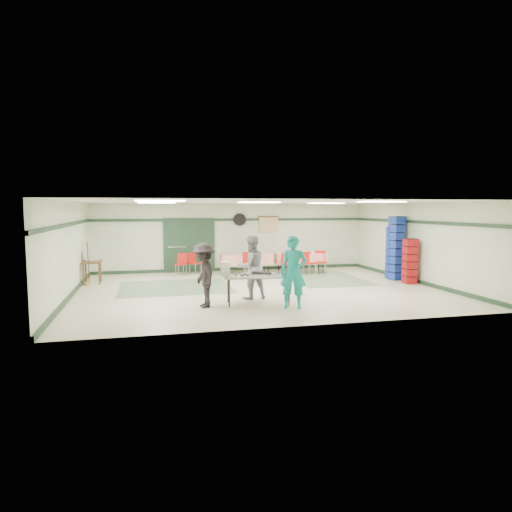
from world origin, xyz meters
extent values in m
plane|color=beige|center=(0.00, 0.00, 0.00)|extent=(11.00, 11.00, 0.00)
plane|color=white|center=(0.00, 0.00, 2.70)|extent=(11.00, 11.00, 0.00)
plane|color=silver|center=(0.00, 4.50, 1.35)|extent=(11.00, 0.00, 11.00)
plane|color=silver|center=(0.00, -4.50, 1.35)|extent=(11.00, 0.00, 11.00)
plane|color=silver|center=(-5.50, 0.00, 1.35)|extent=(0.00, 9.00, 9.00)
plane|color=silver|center=(5.50, 0.00, 1.35)|extent=(0.00, 9.00, 9.00)
cube|color=#1D3623|center=(0.00, 4.47, 2.05)|extent=(11.00, 0.06, 0.10)
cube|color=#1D3623|center=(0.00, 4.47, 0.06)|extent=(11.00, 0.06, 0.12)
cube|color=#1D3623|center=(-5.47, 0.00, 2.05)|extent=(0.06, 9.00, 0.10)
cube|color=#1D3623|center=(-5.47, 0.00, 0.06)|extent=(0.06, 9.00, 0.12)
cube|color=#1D3623|center=(5.47, 0.00, 2.05)|extent=(0.06, 9.00, 0.10)
cube|color=#1D3623|center=(5.47, 0.00, 0.06)|extent=(0.06, 9.00, 0.12)
cube|color=#5C7959|center=(-2.50, 1.00, 0.00)|extent=(3.50, 3.00, 0.01)
cube|color=#5C7959|center=(2.80, 1.50, 0.00)|extent=(2.50, 3.50, 0.01)
cube|color=#959895|center=(-2.20, 4.44, 1.05)|extent=(0.90, 0.06, 2.10)
cube|color=#959895|center=(-1.25, 4.44, 1.05)|extent=(0.90, 0.06, 2.10)
cube|color=#1D3623|center=(-1.73, 4.42, 1.05)|extent=(2.00, 0.03, 2.15)
cylinder|color=black|center=(0.30, 4.44, 2.05)|extent=(0.50, 0.10, 0.50)
cube|color=tan|center=(1.50, 4.44, 1.85)|extent=(0.80, 0.02, 0.60)
cube|color=#9F9F9B|center=(-0.54, -2.12, 0.74)|extent=(1.86, 0.92, 0.04)
cylinder|color=black|center=(-1.34, -2.31, 0.36)|extent=(0.04, 0.04, 0.72)
cylinder|color=black|center=(0.19, -2.49, 0.36)|extent=(0.04, 0.04, 0.72)
cylinder|color=black|center=(-1.28, -1.74, 0.36)|extent=(0.04, 0.04, 0.72)
cylinder|color=black|center=(0.26, -1.92, 0.36)|extent=(0.04, 0.04, 0.72)
cube|color=silver|center=(-0.06, -2.15, 0.77)|extent=(0.68, 0.54, 0.02)
cube|color=silver|center=(-0.62, -2.02, 0.77)|extent=(0.67, 0.54, 0.02)
cube|color=silver|center=(-1.07, -2.22, 0.77)|extent=(0.62, 0.50, 0.02)
cube|color=black|center=(-0.45, -2.10, 0.80)|extent=(0.52, 0.36, 0.08)
cube|color=white|center=(-1.39, -2.01, 0.94)|extent=(0.25, 0.23, 0.37)
imported|color=teal|center=(0.21, -2.77, 0.91)|extent=(0.78, 0.65, 1.83)
imported|color=#97979C|center=(-0.56, -1.36, 0.88)|extent=(0.98, 0.84, 1.77)
imported|color=black|center=(-1.96, -2.15, 0.82)|extent=(0.70, 1.11, 1.64)
cube|color=red|center=(2.52, 3.37, 0.74)|extent=(2.05, 1.06, 0.05)
cube|color=red|center=(2.52, 3.37, 0.55)|extent=(2.05, 1.08, 0.40)
cylinder|color=black|center=(1.67, 3.13, 0.36)|extent=(0.04, 0.04, 0.72)
cylinder|color=black|center=(3.30, 2.96, 0.36)|extent=(0.04, 0.04, 0.72)
cylinder|color=black|center=(1.74, 3.79, 0.36)|extent=(0.04, 0.04, 0.72)
cylinder|color=black|center=(3.37, 3.61, 0.36)|extent=(0.04, 0.04, 0.72)
cube|color=red|center=(0.32, 3.37, 0.74)|extent=(1.93, 0.86, 0.05)
cube|color=red|center=(0.32, 3.37, 0.55)|extent=(1.93, 0.88, 0.40)
cylinder|color=black|center=(-0.49, 3.06, 0.36)|extent=(0.04, 0.04, 0.72)
cylinder|color=black|center=(1.12, 3.04, 0.36)|extent=(0.04, 0.04, 0.72)
cylinder|color=black|center=(-0.48, 3.70, 0.36)|extent=(0.04, 0.04, 0.72)
cylinder|color=black|center=(1.12, 3.68, 0.36)|extent=(0.04, 0.04, 0.72)
cube|color=red|center=(2.66, 2.72, 0.43)|extent=(0.50, 0.50, 0.04)
cube|color=red|center=(2.60, 2.89, 0.65)|extent=(0.38, 0.17, 0.39)
cylinder|color=silver|center=(2.56, 2.52, 0.21)|extent=(0.02, 0.02, 0.41)
cylinder|color=silver|center=(2.86, 2.63, 0.21)|extent=(0.02, 0.02, 0.41)
cylinder|color=silver|center=(2.46, 2.82, 0.21)|extent=(0.02, 0.02, 0.41)
cylinder|color=silver|center=(2.75, 2.92, 0.21)|extent=(0.02, 0.02, 0.41)
cube|color=red|center=(1.78, 2.72, 0.42)|extent=(0.39, 0.39, 0.04)
cube|color=red|center=(1.78, 2.89, 0.63)|extent=(0.38, 0.05, 0.38)
cylinder|color=silver|center=(1.62, 2.57, 0.20)|extent=(0.02, 0.02, 0.40)
cylinder|color=silver|center=(1.93, 2.57, 0.20)|extent=(0.02, 0.02, 0.40)
cylinder|color=silver|center=(1.63, 2.88, 0.20)|extent=(0.02, 0.02, 0.40)
cylinder|color=silver|center=(1.94, 2.87, 0.20)|extent=(0.02, 0.02, 0.40)
cube|color=red|center=(3.11, 2.72, 0.45)|extent=(0.49, 0.49, 0.04)
cube|color=red|center=(3.15, 2.90, 0.68)|extent=(0.41, 0.13, 0.41)
cylinder|color=silver|center=(2.92, 2.60, 0.22)|extent=(0.02, 0.02, 0.43)
cylinder|color=silver|center=(3.24, 2.52, 0.22)|extent=(0.02, 0.02, 0.43)
cylinder|color=silver|center=(2.99, 2.92, 0.22)|extent=(0.02, 0.02, 0.43)
cylinder|color=silver|center=(3.31, 2.85, 0.22)|extent=(0.02, 0.02, 0.43)
cube|color=red|center=(0.29, 2.72, 0.46)|extent=(0.44, 0.44, 0.04)
cube|color=red|center=(0.31, 2.91, 0.69)|extent=(0.42, 0.07, 0.42)
cylinder|color=silver|center=(0.12, 2.57, 0.22)|extent=(0.02, 0.02, 0.44)
cylinder|color=silver|center=(0.45, 2.54, 0.22)|extent=(0.02, 0.02, 0.44)
cylinder|color=silver|center=(0.14, 2.90, 0.22)|extent=(0.02, 0.02, 0.44)
cylinder|color=silver|center=(0.47, 2.88, 0.22)|extent=(0.02, 0.02, 0.44)
cube|color=red|center=(-1.57, 3.77, 0.42)|extent=(0.54, 0.54, 0.04)
cube|color=red|center=(-1.68, 3.91, 0.63)|extent=(0.32, 0.27, 0.38)
cylinder|color=silver|center=(-1.60, 3.56, 0.20)|extent=(0.02, 0.02, 0.40)
cylinder|color=silver|center=(-1.36, 3.75, 0.20)|extent=(0.02, 0.02, 0.40)
cylinder|color=silver|center=(-1.79, 3.79, 0.20)|extent=(0.02, 0.02, 0.40)
cylinder|color=silver|center=(-1.55, 3.99, 0.20)|extent=(0.02, 0.02, 0.40)
cube|color=red|center=(-2.13, 3.57, 0.42)|extent=(0.50, 0.50, 0.04)
cube|color=red|center=(-2.06, 3.73, 0.63)|extent=(0.36, 0.19, 0.38)
cylinder|color=silver|center=(-2.33, 3.49, 0.20)|extent=(0.02, 0.02, 0.40)
cylinder|color=silver|center=(-2.05, 3.37, 0.20)|extent=(0.02, 0.02, 0.40)
cylinder|color=silver|center=(-2.21, 3.77, 0.20)|extent=(0.02, 0.02, 0.40)
cylinder|color=silver|center=(-1.93, 3.65, 0.20)|extent=(0.02, 0.02, 0.40)
cube|color=#193B97|center=(5.15, 1.01, 0.93)|extent=(0.50, 0.50, 1.85)
cube|color=maroon|center=(5.15, -0.11, 0.75)|extent=(0.42, 0.42, 1.51)
cube|color=#193B97|center=(5.15, 0.77, 1.12)|extent=(0.49, 0.49, 2.23)
cube|color=brown|center=(-5.15, 2.45, 0.72)|extent=(0.63, 0.95, 0.05)
cube|color=brown|center=(-5.38, 2.06, 0.35)|extent=(0.05, 0.05, 0.70)
cube|color=brown|center=(-4.90, 2.08, 0.35)|extent=(0.05, 0.05, 0.70)
cube|color=brown|center=(-5.40, 2.83, 0.35)|extent=(0.05, 0.05, 0.70)
cube|color=brown|center=(-4.92, 2.84, 0.35)|extent=(0.05, 0.05, 0.70)
cube|color=#BCBBB6|center=(-5.15, 2.76, 0.93)|extent=(0.51, 0.46, 0.37)
cylinder|color=brown|center=(-5.23, 2.15, 0.73)|extent=(0.04, 0.23, 1.40)
camera|label=1|loc=(-3.34, -13.54, 2.51)|focal=32.00mm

